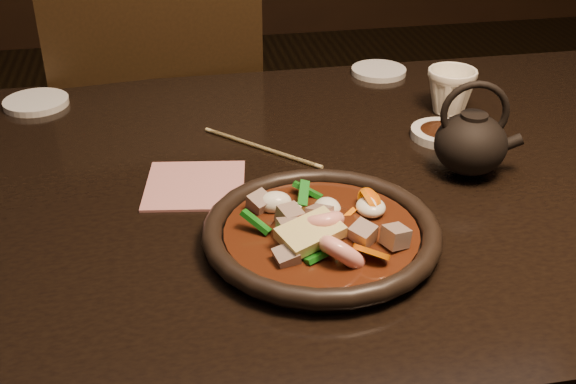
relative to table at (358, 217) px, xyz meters
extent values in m
cube|color=black|center=(0.00, 0.00, 0.06)|extent=(1.60, 0.90, 0.04)
cube|color=black|center=(-0.31, 0.67, -0.22)|extent=(0.49, 0.49, 0.04)
cylinder|color=black|center=(-0.15, 0.87, -0.46)|extent=(0.04, 0.04, 0.43)
cylinder|color=black|center=(-0.11, 0.51, -0.46)|extent=(0.04, 0.04, 0.43)
cylinder|color=black|center=(-0.51, 0.82, -0.46)|extent=(0.04, 0.04, 0.43)
cylinder|color=black|center=(-0.46, 0.47, -0.46)|extent=(0.04, 0.04, 0.43)
cube|color=black|center=(-0.28, 0.47, 0.03)|extent=(0.42, 0.08, 0.46)
cylinder|color=black|center=(-0.10, -0.17, 0.08)|extent=(0.28, 0.28, 0.01)
torus|color=black|center=(-0.10, -0.17, 0.10)|extent=(0.30, 0.30, 0.03)
cylinder|color=#351509|center=(-0.10, -0.17, 0.09)|extent=(0.25, 0.25, 0.01)
ellipsoid|color=#351509|center=(-0.10, -0.17, 0.09)|extent=(0.14, 0.13, 0.04)
torus|color=#FFB2A1|center=(-0.12, -0.18, 0.10)|extent=(0.08, 0.08, 0.05)
torus|color=#FFB2A1|center=(-0.10, -0.17, 0.11)|extent=(0.07, 0.07, 0.05)
torus|color=#FFB2A1|center=(-0.09, -0.23, 0.10)|extent=(0.08, 0.08, 0.06)
cube|color=gray|center=(-0.06, -0.21, 0.11)|extent=(0.04, 0.04, 0.03)
cube|color=gray|center=(-0.02, -0.22, 0.11)|extent=(0.04, 0.04, 0.03)
cube|color=gray|center=(-0.10, -0.16, 0.11)|extent=(0.04, 0.04, 0.03)
cube|color=gray|center=(-0.14, -0.15, 0.11)|extent=(0.04, 0.04, 0.03)
cube|color=gray|center=(-0.14, -0.18, 0.11)|extent=(0.03, 0.03, 0.03)
cube|color=gray|center=(-0.17, -0.11, 0.10)|extent=(0.04, 0.04, 0.03)
cube|color=gray|center=(-0.15, -0.23, 0.10)|extent=(0.04, 0.04, 0.03)
cylinder|color=orange|center=(-0.06, -0.24, 0.11)|extent=(0.06, 0.06, 0.03)
cylinder|color=orange|center=(-0.03, -0.13, 0.11)|extent=(0.03, 0.05, 0.05)
cylinder|color=orange|center=(-0.03, -0.13, 0.11)|extent=(0.04, 0.05, 0.04)
cylinder|color=orange|center=(-0.12, -0.17, 0.10)|extent=(0.03, 0.05, 0.05)
cylinder|color=orange|center=(-0.06, -0.15, 0.10)|extent=(0.05, 0.05, 0.04)
cylinder|color=orange|center=(-0.09, -0.17, 0.10)|extent=(0.05, 0.06, 0.04)
cube|color=#136614|center=(-0.11, -0.10, 0.11)|extent=(0.02, 0.04, 0.02)
cube|color=#136614|center=(-0.18, -0.16, 0.11)|extent=(0.04, 0.04, 0.03)
cube|color=#136614|center=(-0.11, -0.23, 0.10)|extent=(0.05, 0.03, 0.02)
cube|color=#136614|center=(-0.10, -0.17, 0.11)|extent=(0.03, 0.04, 0.02)
cube|color=#136614|center=(-0.11, -0.16, 0.10)|extent=(0.04, 0.04, 0.03)
cube|color=#136614|center=(-0.11, -0.16, 0.10)|extent=(0.04, 0.03, 0.02)
cube|color=#136614|center=(-0.10, -0.08, 0.10)|extent=(0.04, 0.03, 0.02)
ellipsoid|color=#EAEACB|center=(-0.15, -0.11, 0.11)|extent=(0.04, 0.03, 0.03)
ellipsoid|color=#EAEACB|center=(-0.10, -0.17, 0.10)|extent=(0.03, 0.04, 0.03)
ellipsoid|color=#EAEACB|center=(-0.13, -0.12, 0.10)|extent=(0.04, 0.03, 0.02)
ellipsoid|color=#EAEACB|center=(-0.13, -0.17, 0.10)|extent=(0.04, 0.04, 0.02)
ellipsoid|color=#EAEACB|center=(-0.11, -0.18, 0.10)|extent=(0.04, 0.03, 0.02)
ellipsoid|color=#EAEACB|center=(-0.08, -0.13, 0.10)|extent=(0.04, 0.04, 0.03)
ellipsoid|color=#EAEACB|center=(-0.03, -0.14, 0.11)|extent=(0.04, 0.04, 0.02)
cube|color=#D4CA7E|center=(-0.12, -0.20, 0.12)|extent=(0.09, 0.08, 0.03)
cylinder|color=silver|center=(0.16, 0.10, 0.08)|extent=(0.10, 0.10, 0.01)
cylinder|color=silver|center=(-0.50, 0.36, 0.08)|extent=(0.11, 0.11, 0.01)
cylinder|color=silver|center=(0.15, 0.40, 0.08)|extent=(0.11, 0.11, 0.01)
imported|color=white|center=(0.21, 0.19, 0.12)|extent=(0.10, 0.10, 0.09)
cylinder|color=tan|center=(-0.13, 0.10, 0.08)|extent=(0.16, 0.16, 0.01)
cylinder|color=tan|center=(-0.14, 0.11, 0.08)|extent=(0.16, 0.16, 0.01)
cube|color=#B77371|center=(-0.25, 0.01, 0.08)|extent=(0.16, 0.16, 0.00)
ellipsoid|color=black|center=(0.16, -0.03, 0.13)|extent=(0.11, 0.11, 0.09)
cylinder|color=black|center=(0.16, -0.03, 0.17)|extent=(0.04, 0.04, 0.02)
cylinder|color=black|center=(0.21, -0.04, 0.13)|extent=(0.05, 0.03, 0.03)
torus|color=black|center=(0.16, -0.03, 0.17)|extent=(0.10, 0.03, 0.10)
camera|label=1|loc=(-0.28, -0.91, 0.59)|focal=45.00mm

